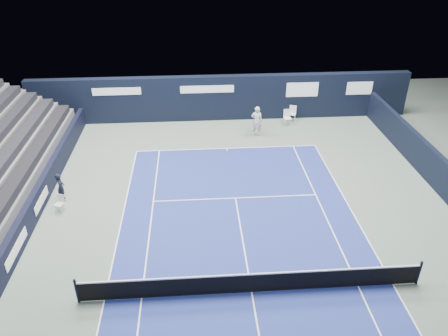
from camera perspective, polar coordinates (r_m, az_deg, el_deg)
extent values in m
plane|color=#54645A|center=(18.58, 2.83, -11.49)|extent=(48.00, 48.00, 0.00)
cube|color=navy|center=(17.14, 3.63, -15.88)|extent=(10.97, 23.77, 0.01)
cube|color=black|center=(24.52, 26.87, -1.30)|extent=(0.30, 22.00, 1.80)
cube|color=silver|center=(30.01, 8.29, 6.44)|extent=(0.50, 0.48, 0.05)
cube|color=silver|center=(30.09, 8.23, 7.12)|extent=(0.48, 0.06, 0.57)
cylinder|color=silver|center=(30.34, 8.54, 6.17)|extent=(0.03, 0.03, 0.50)
cylinder|color=silver|center=(30.23, 7.79, 6.14)|extent=(0.03, 0.03, 0.50)
cylinder|color=silver|center=(30.00, 8.73, 5.87)|extent=(0.03, 0.03, 0.50)
cylinder|color=silver|center=(29.89, 7.97, 5.84)|extent=(0.03, 0.03, 0.50)
cube|color=silver|center=(30.75, 8.89, 6.96)|extent=(0.60, 0.59, 0.04)
cube|color=silver|center=(30.83, 8.99, 7.61)|extent=(0.45, 0.20, 0.56)
cylinder|color=silver|center=(30.99, 9.28, 6.62)|extent=(0.03, 0.03, 0.49)
cylinder|color=silver|center=(31.04, 8.54, 6.72)|extent=(0.03, 0.03, 0.49)
cylinder|color=silver|center=(30.65, 9.17, 6.36)|extent=(0.03, 0.03, 0.49)
cylinder|color=silver|center=(30.69, 8.42, 6.46)|extent=(0.03, 0.03, 0.49)
cube|color=silver|center=(22.34, -20.73, -4.44)|extent=(0.50, 0.49, 0.04)
cube|color=silver|center=(22.32, -20.56, -3.71)|extent=(0.36, 0.19, 0.45)
cylinder|color=silver|center=(22.44, -20.08, -4.76)|extent=(0.02, 0.02, 0.40)
cylinder|color=silver|center=(22.63, -20.72, -4.57)|extent=(0.02, 0.02, 0.40)
cylinder|color=silver|center=(22.25, -20.56, -5.17)|extent=(0.02, 0.02, 0.40)
cylinder|color=silver|center=(22.45, -21.20, -4.97)|extent=(0.02, 0.02, 0.40)
imported|color=black|center=(22.94, -20.54, -2.36)|extent=(0.51, 0.64, 1.52)
cube|color=white|center=(26.76, 0.38, 2.59)|extent=(10.97, 0.06, 0.00)
cube|color=white|center=(18.57, 21.19, -13.98)|extent=(0.06, 23.77, 0.00)
cube|color=white|center=(17.40, -15.37, -16.30)|extent=(0.06, 23.77, 0.00)
cube|color=white|center=(18.07, 17.12, -14.54)|extent=(0.06, 23.77, 0.00)
cube|color=white|center=(17.17, -10.70, -16.35)|extent=(0.06, 23.77, 0.00)
cube|color=white|center=(22.05, 1.50, -3.93)|extent=(8.23, 0.06, 0.00)
cube|color=white|center=(17.14, 3.63, -15.87)|extent=(0.06, 12.80, 0.00)
cube|color=white|center=(26.63, 0.40, 2.44)|extent=(0.06, 0.30, 0.00)
cylinder|color=black|center=(18.61, 24.12, -12.37)|extent=(0.10, 0.10, 1.10)
cylinder|color=black|center=(17.24, -18.69, -14.96)|extent=(0.10, 0.10, 1.10)
cube|color=black|center=(16.82, 3.68, -14.80)|extent=(12.80, 0.03, 0.86)
cube|color=white|center=(16.51, 3.73, -13.69)|extent=(12.80, 0.05, 0.06)
cube|color=black|center=(30.35, -0.31, 9.17)|extent=(26.00, 0.60, 3.10)
cube|color=silver|center=(30.16, -13.85, 9.68)|extent=(3.20, 0.02, 0.50)
cube|color=silver|center=(29.75, -2.22, 10.25)|extent=(3.60, 0.02, 0.50)
cube|color=silver|center=(30.71, 10.19, 10.04)|extent=(2.20, 0.02, 1.00)
cube|color=silver|center=(31.91, 17.28, 9.92)|extent=(1.80, 0.02, 0.90)
cube|color=black|center=(22.62, -23.14, -3.91)|extent=(0.30, 22.00, 1.20)
cube|color=silver|center=(19.91, -25.46, -9.46)|extent=(0.02, 2.40, 0.45)
cube|color=silver|center=(22.56, -22.74, -3.91)|extent=(0.02, 2.00, 0.45)
cube|color=#474749|center=(23.51, -23.96, -2.13)|extent=(0.90, 16.00, 1.65)
cube|color=#545457|center=(23.73, -26.11, -1.72)|extent=(0.90, 16.00, 2.10)
cube|color=black|center=(23.02, -24.48, 0.04)|extent=(0.63, 15.20, 0.40)
cube|color=black|center=(23.16, -26.79, 0.92)|extent=(0.63, 15.20, 0.40)
imported|color=silver|center=(28.17, 4.30, 6.16)|extent=(0.81, 0.63, 1.97)
cylinder|color=black|center=(27.85, 4.08, 6.02)|extent=(0.03, 0.29, 0.13)
torus|color=black|center=(27.59, 4.16, 6.00)|extent=(0.30, 0.13, 0.29)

